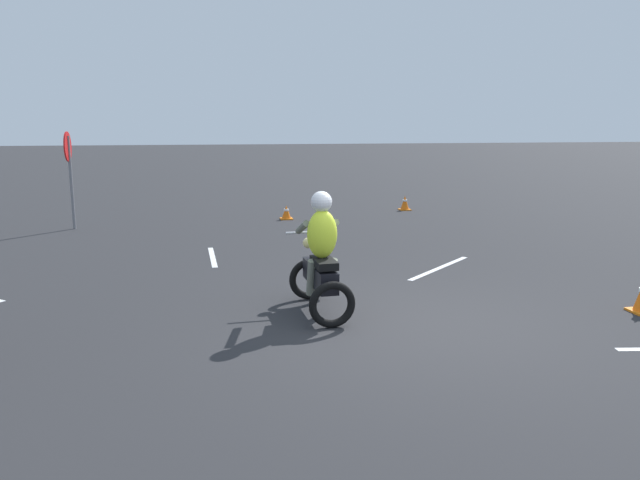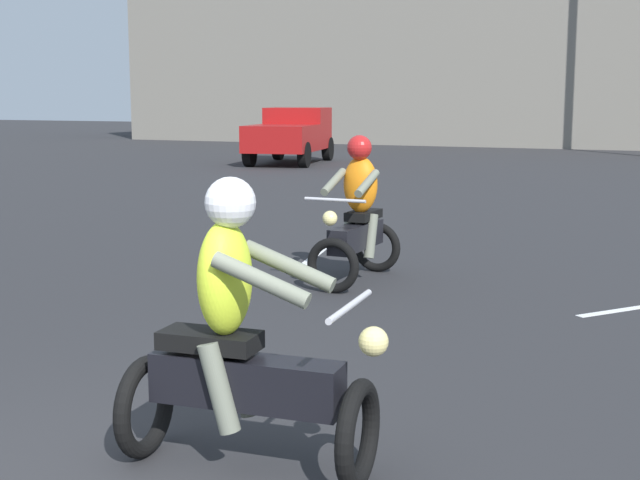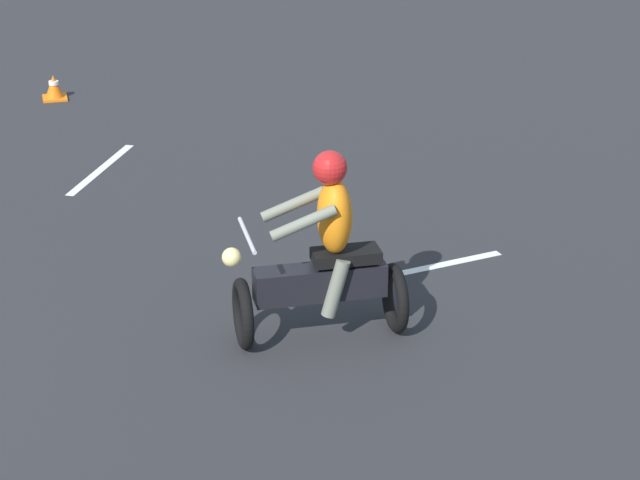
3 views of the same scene
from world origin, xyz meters
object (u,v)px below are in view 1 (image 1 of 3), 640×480
object	(u,v)px
stop_sign	(69,160)
traffic_cone_mid_left	(286,213)
motorcycle_rider_foreground	(321,261)
traffic_cone_far_left	(405,203)

from	to	relation	value
stop_sign	traffic_cone_mid_left	world-z (taller)	stop_sign
motorcycle_rider_foreground	stop_sign	size ratio (longest dim) A/B	0.72
traffic_cone_far_left	stop_sign	bearing A→B (deg)	101.23
traffic_cone_mid_left	traffic_cone_far_left	bearing A→B (deg)	-72.73
stop_sign	traffic_cone_far_left	distance (m)	9.04
stop_sign	motorcycle_rider_foreground	bearing A→B (deg)	-147.86
motorcycle_rider_foreground	traffic_cone_mid_left	world-z (taller)	motorcycle_rider_foreground
motorcycle_rider_foreground	stop_sign	bearing A→B (deg)	118.23
traffic_cone_mid_left	traffic_cone_far_left	distance (m)	3.74
traffic_cone_far_left	motorcycle_rider_foreground	bearing A→B (deg)	156.40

